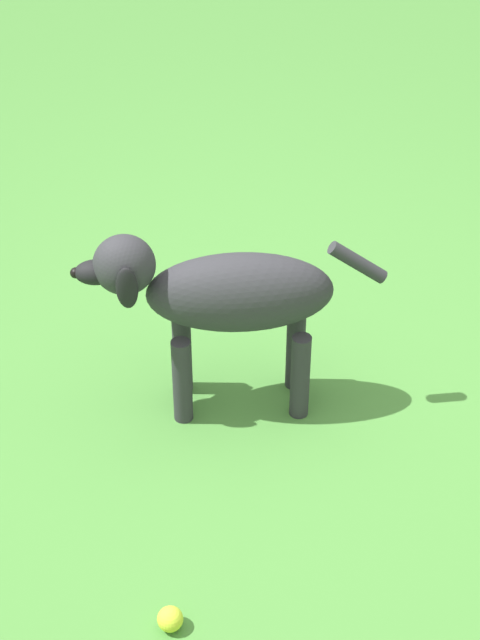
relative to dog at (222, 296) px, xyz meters
The scene contains 3 objects.
ground 0.41m from the dog, 148.18° to the left, with size 14.00×14.00×0.00m, color #478438.
dog is the anchor object (origin of this frame).
tennis_ball_1 0.95m from the dog, 117.15° to the left, with size 0.07×0.07×0.07m, color #CCE135.
Camera 1 is at (-1.40, 1.92, 2.11)m, focal length 56.10 mm.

